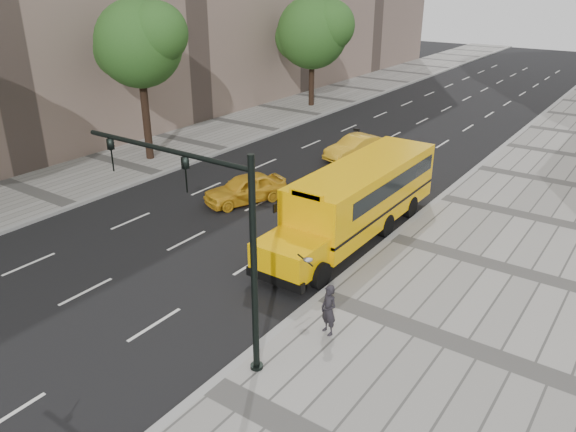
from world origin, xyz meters
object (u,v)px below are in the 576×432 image
Objects in this scene: tree_b at (140,43)px; taxi_far at (356,148)px; school_bus at (360,194)px; traffic_signal at (212,228)px; tree_c at (313,32)px; pedestrian at (329,310)px; taxi_near at (245,188)px.

tree_b is 2.17× the size of taxi_far.
traffic_signal reaches higher than school_bus.
traffic_signal is at bearing -61.89° from tree_c.
pedestrian is at bearing -56.27° from tree_c.
pedestrian is 4.59m from traffic_signal.
tree_b is at bearing -128.39° from taxi_far.
pedestrian is 0.26× the size of traffic_signal.
school_bus is 1.81× the size of traffic_signal.
tree_c reaches higher than taxi_near.
traffic_signal is at bearing -31.48° from taxi_near.
tree_c reaches higher than pedestrian.
tree_b reaches higher than taxi_near.
school_bus is at bearing -45.82° from taxi_far.
pedestrian is at bearing -26.80° from tree_b.
school_bus is 10.10m from traffic_signal.
traffic_signal is at bearing -36.52° from tree_b.
traffic_signal is (5.86, -18.90, 3.40)m from taxi_far.
traffic_signal is (15.60, -11.55, -2.65)m from tree_b.
taxi_far is at bearing 107.22° from traffic_signal.
tree_b is at bearing 143.48° from traffic_signal.
school_bus reaches higher than taxi_far.
tree_b is at bearing -168.65° from taxi_near.
taxi_far is 0.65× the size of traffic_signal.
tree_c is 15.09m from taxi_far.
traffic_signal is (6.89, -9.73, 3.40)m from taxi_near.
tree_b is 10.76m from taxi_near.
taxi_far is (1.04, 9.17, -0.01)m from taxi_near.
tree_c is 1.36× the size of traffic_signal.
tree_c is at bearing 148.02° from taxi_far.
school_bus is at bearing -52.45° from tree_c.
school_bus is 7.01× the size of pedestrian.
taxi_far is (-5.17, 9.10, -1.07)m from school_bus.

